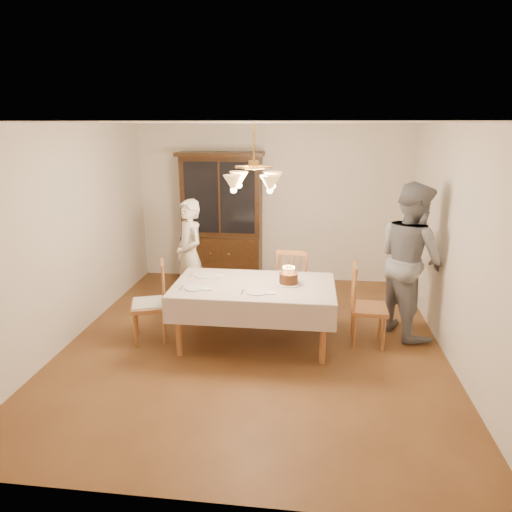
# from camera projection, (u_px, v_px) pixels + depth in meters

# --- Properties ---
(ground) EXTENTS (5.00, 5.00, 0.00)m
(ground) POSITION_uv_depth(u_px,v_px,m) (254.00, 342.00, 5.62)
(ground) COLOR #593419
(ground) RESTS_ON ground
(room_shell) EXTENTS (5.00, 5.00, 5.00)m
(room_shell) POSITION_uv_depth(u_px,v_px,m) (254.00, 216.00, 5.18)
(room_shell) COLOR white
(room_shell) RESTS_ON ground
(dining_table) EXTENTS (1.90, 1.10, 0.76)m
(dining_table) POSITION_uv_depth(u_px,v_px,m) (254.00, 290.00, 5.43)
(dining_table) COLOR brown
(dining_table) RESTS_ON ground
(china_hutch) EXTENTS (1.38, 0.54, 2.16)m
(china_hutch) POSITION_uv_depth(u_px,v_px,m) (222.00, 221.00, 7.57)
(china_hutch) COLOR black
(china_hutch) RESTS_ON ground
(chair_far_side) EXTENTS (0.48, 0.47, 1.00)m
(chair_far_side) POSITION_uv_depth(u_px,v_px,m) (293.00, 286.00, 6.26)
(chair_far_side) COLOR brown
(chair_far_side) RESTS_ON ground
(chair_left_end) EXTENTS (0.54, 0.55, 1.00)m
(chair_left_end) POSITION_uv_depth(u_px,v_px,m) (150.00, 305.00, 5.57)
(chair_left_end) COLOR brown
(chair_left_end) RESTS_ON ground
(chair_right_end) EXTENTS (0.43, 0.45, 1.00)m
(chair_right_end) POSITION_uv_depth(u_px,v_px,m) (368.00, 309.00, 5.49)
(chair_right_end) COLOR brown
(chair_right_end) RESTS_ON ground
(elderly_woman) EXTENTS (0.66, 0.69, 1.59)m
(elderly_woman) POSITION_uv_depth(u_px,v_px,m) (190.00, 255.00, 6.46)
(elderly_woman) COLOR white
(elderly_woman) RESTS_ON ground
(adult_in_grey) EXTENTS (1.05, 1.15, 1.93)m
(adult_in_grey) POSITION_uv_depth(u_px,v_px,m) (410.00, 260.00, 5.66)
(adult_in_grey) COLOR slate
(adult_in_grey) RESTS_ON ground
(birthday_cake) EXTENTS (0.30, 0.30, 0.22)m
(birthday_cake) POSITION_uv_depth(u_px,v_px,m) (289.00, 279.00, 5.40)
(birthday_cake) COLOR white
(birthday_cake) RESTS_ON dining_table
(place_setting_near_left) EXTENTS (0.38, 0.23, 0.02)m
(place_setting_near_left) POSITION_uv_depth(u_px,v_px,m) (196.00, 288.00, 5.26)
(place_setting_near_left) COLOR white
(place_setting_near_left) RESTS_ON dining_table
(place_setting_near_right) EXTENTS (0.38, 0.23, 0.02)m
(place_setting_near_right) POSITION_uv_depth(u_px,v_px,m) (258.00, 292.00, 5.13)
(place_setting_near_right) COLOR white
(place_setting_near_right) RESTS_ON dining_table
(place_setting_far_left) EXTENTS (0.42, 0.27, 0.02)m
(place_setting_far_left) POSITION_uv_depth(u_px,v_px,m) (206.00, 275.00, 5.71)
(place_setting_far_left) COLOR white
(place_setting_far_left) RESTS_ON dining_table
(chandelier) EXTENTS (0.62, 0.62, 0.73)m
(chandelier) POSITION_uv_depth(u_px,v_px,m) (254.00, 181.00, 5.07)
(chandelier) COLOR #BF8C3F
(chandelier) RESTS_ON ground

